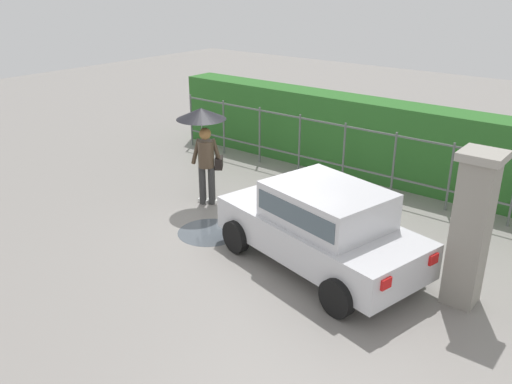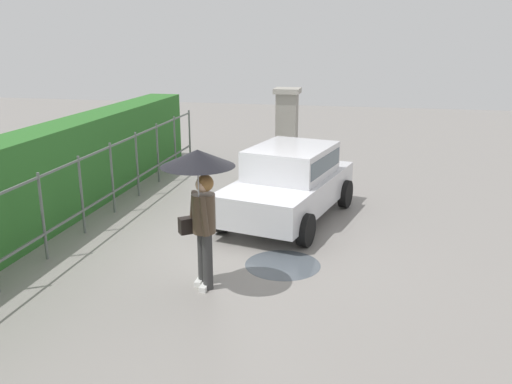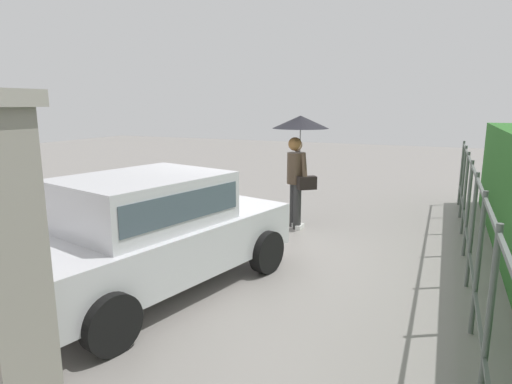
% 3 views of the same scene
% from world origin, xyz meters
% --- Properties ---
extents(ground_plane, '(40.00, 40.00, 0.00)m').
position_xyz_m(ground_plane, '(0.00, 0.00, 0.00)').
color(ground_plane, gray).
extents(car, '(3.98, 2.52, 1.48)m').
position_xyz_m(car, '(1.73, -0.63, 0.80)').
color(car, silver).
rests_on(car, ground).
extents(pedestrian, '(1.05, 1.05, 2.12)m').
position_xyz_m(pedestrian, '(-1.73, 0.16, 1.62)').
color(pedestrian, '#333333').
rests_on(pedestrian, ground).
extents(gate_pillar, '(0.60, 0.60, 2.42)m').
position_xyz_m(gate_pillar, '(3.99, -0.21, 1.24)').
color(gate_pillar, gray).
rests_on(gate_pillar, ground).
extents(fence_section, '(11.43, 0.05, 1.50)m').
position_xyz_m(fence_section, '(0.68, 3.05, 0.83)').
color(fence_section, '#59605B').
rests_on(fence_section, ground).
extents(hedge_row, '(12.38, 0.90, 1.90)m').
position_xyz_m(hedge_row, '(0.68, 3.96, 0.95)').
color(hedge_row, '#2D6B28').
rests_on(hedge_row, ground).
extents(puddle_near, '(1.24, 1.24, 0.00)m').
position_xyz_m(puddle_near, '(-0.66, -0.88, 0.00)').
color(puddle_near, '#4C545B').
rests_on(puddle_near, ground).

